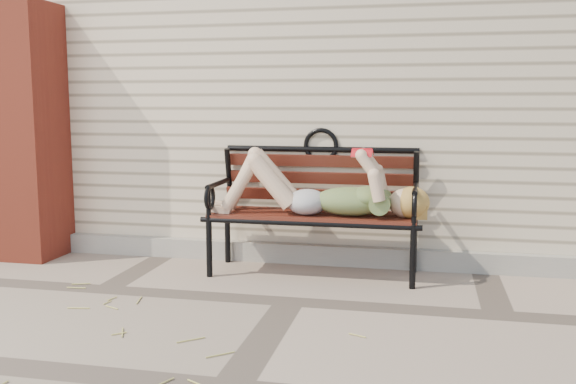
# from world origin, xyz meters

# --- Properties ---
(ground) EXTENTS (80.00, 80.00, 0.00)m
(ground) POSITION_xyz_m (0.00, 0.00, 0.00)
(ground) COLOR gray
(ground) RESTS_ON ground
(house_wall) EXTENTS (8.00, 4.00, 3.00)m
(house_wall) POSITION_xyz_m (0.00, 3.00, 1.50)
(house_wall) COLOR beige
(house_wall) RESTS_ON ground
(foundation_strip) EXTENTS (8.00, 0.10, 0.15)m
(foundation_strip) POSITION_xyz_m (0.00, 0.97, 0.07)
(foundation_strip) COLOR #A4A094
(foundation_strip) RESTS_ON ground
(brick_pillar) EXTENTS (0.50, 0.50, 2.00)m
(brick_pillar) POSITION_xyz_m (-2.30, 0.75, 1.00)
(brick_pillar) COLOR #9F3723
(brick_pillar) RESTS_ON ground
(garden_bench) EXTENTS (1.61, 0.64, 1.04)m
(garden_bench) POSITION_xyz_m (0.03, 0.77, 0.58)
(garden_bench) COLOR black
(garden_bench) RESTS_ON ground
(reading_woman) EXTENTS (1.52, 0.35, 0.48)m
(reading_woman) POSITION_xyz_m (0.04, 0.64, 0.62)
(reading_woman) COLOR #0B434F
(reading_woman) RESTS_ON ground
(straw_scatter) EXTENTS (3.00, 1.77, 0.01)m
(straw_scatter) POSITION_xyz_m (-0.55, -0.80, 0.01)
(straw_scatter) COLOR tan
(straw_scatter) RESTS_ON ground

